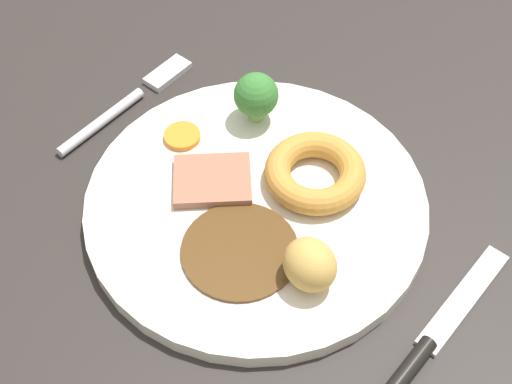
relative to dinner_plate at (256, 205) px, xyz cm
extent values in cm
cube|color=#2B2623|center=(-0.58, -2.74, -2.50)|extent=(120.00, 84.00, 3.60)
cylinder|color=silver|center=(0.00, 0.00, 0.00)|extent=(26.87, 26.87, 1.40)
cylinder|color=#563819|center=(1.88, -4.63, 0.85)|extent=(8.78, 8.78, 0.30)
cube|color=#9E664C|center=(-3.77, -0.69, 1.10)|extent=(7.87, 7.71, 0.80)
torus|color=#C68938|center=(2.64, 4.26, 1.75)|extent=(8.04, 8.04, 2.09)
ellipsoid|color=tan|center=(7.27, -3.57, 2.55)|extent=(5.26, 4.98, 3.69)
cylinder|color=orange|center=(-8.81, 1.67, 0.95)|extent=(3.04, 3.04, 0.50)
cylinder|color=#8CB766|center=(-5.26, 7.25, 1.36)|extent=(1.32, 1.32, 1.31)
sphere|color=#387A33|center=(-5.26, 7.25, 3.33)|extent=(3.75, 3.75, 3.75)
cylinder|color=silver|center=(-16.37, -0.34, -0.25)|extent=(1.54, 9.54, 0.90)
cube|color=silver|center=(-15.81, 7.89, -0.40)|extent=(2.30, 4.63, 0.60)
cube|color=silver|center=(16.96, 2.26, -0.50)|extent=(2.45, 10.59, 0.40)
camera|label=1|loc=(20.95, -28.83, 46.74)|focal=52.43mm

